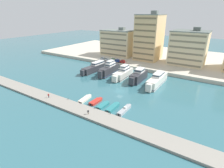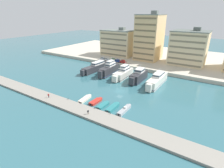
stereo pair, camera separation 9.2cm
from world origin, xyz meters
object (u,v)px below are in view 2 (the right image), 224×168
at_px(yacht_ivory_mid_left, 123,73).
at_px(car_white_left, 107,59).
at_px(motorboat_grey_center, 124,110).
at_px(pedestrian_mid_deck, 88,112).
at_px(motorboat_cream_far_left, 85,99).
at_px(motorboat_teal_center_left, 113,108).
at_px(car_red_center, 123,61).
at_px(car_green_mid_left, 113,60).
at_px(yacht_charcoal_far_left, 96,67).
at_px(motorboat_teal_mid_left, 103,105).
at_px(yacht_charcoal_left, 109,69).
at_px(pedestrian_near_edge, 48,95).
at_px(yacht_charcoal_center_left, 138,76).
at_px(car_silver_far_left, 103,58).
at_px(car_blue_center_left, 117,61).
at_px(yacht_ivory_center, 157,80).
at_px(motorboat_red_left, 96,101).

bearing_deg(yacht_ivory_mid_left, car_white_left, 141.02).
bearing_deg(motorboat_grey_center, pedestrian_mid_deck, -133.61).
height_order(motorboat_cream_far_left, motorboat_grey_center, motorboat_grey_center).
height_order(motorboat_teal_center_left, car_red_center, car_red_center).
bearing_deg(car_green_mid_left, motorboat_teal_center_left, -57.92).
xyz_separation_m(yacht_charcoal_far_left, car_white_left, (-3.10, 15.63, 0.75)).
relative_size(motorboat_teal_mid_left, motorboat_teal_center_left, 0.85).
bearing_deg(motorboat_teal_center_left, yacht_charcoal_far_left, 134.73).
distance_m(yacht_charcoal_left, pedestrian_near_edge, 36.30).
xyz_separation_m(yacht_charcoal_center_left, motorboat_teal_mid_left, (0.02, -29.21, -2.03)).
bearing_deg(car_white_left, yacht_ivory_mid_left, -38.98).
distance_m(car_silver_far_left, car_blue_center_left, 10.61).
relative_size(yacht_charcoal_left, motorboat_teal_mid_left, 2.85).
distance_m(car_silver_far_left, car_green_mid_left, 7.32).
xyz_separation_m(motorboat_grey_center, car_white_left, (-37.47, 45.48, 2.24)).
xyz_separation_m(yacht_charcoal_far_left, car_green_mid_left, (0.76, 16.53, 0.75)).
bearing_deg(motorboat_grey_center, yacht_charcoal_left, 131.05).
distance_m(yacht_charcoal_left, car_green_mid_left, 19.91).
height_order(motorboat_cream_far_left, pedestrian_mid_deck, pedestrian_mid_deck).
xyz_separation_m(motorboat_grey_center, car_red_center, (-26.57, 46.23, 2.24)).
xyz_separation_m(car_silver_far_left, car_blue_center_left, (10.61, 0.21, 0.00)).
relative_size(yacht_ivory_center, car_silver_far_left, 4.89).
height_order(motorboat_cream_far_left, car_silver_far_left, car_silver_far_left).
height_order(yacht_charcoal_far_left, car_red_center, yacht_charcoal_far_left).
xyz_separation_m(motorboat_teal_center_left, car_red_center, (-22.50, 46.98, 2.23)).
distance_m(motorboat_red_left, car_white_left, 52.49).
height_order(car_green_mid_left, pedestrian_near_edge, car_green_mid_left).
relative_size(yacht_ivory_mid_left, motorboat_red_left, 2.76).
distance_m(car_blue_center_left, pedestrian_mid_deck, 58.96).
distance_m(yacht_ivory_center, motorboat_cream_far_left, 33.68).
distance_m(motorboat_grey_center, pedestrian_near_edge, 29.20).
bearing_deg(yacht_charcoal_left, car_blue_center_left, 107.36).
relative_size(yacht_ivory_mid_left, car_white_left, 4.15).
distance_m(motorboat_grey_center, car_green_mid_left, 57.33).
bearing_deg(pedestrian_near_edge, car_red_center, 88.31).
xyz_separation_m(car_green_mid_left, pedestrian_mid_deck, (25.40, -55.01, -1.15)).
bearing_deg(car_white_left, yacht_ivory_center, -24.47).
distance_m(yacht_ivory_mid_left, motorboat_red_left, 29.05).
xyz_separation_m(yacht_ivory_mid_left, car_white_left, (-21.09, 17.07, 0.53)).
xyz_separation_m(motorboat_grey_center, car_green_mid_left, (-33.62, 46.38, 2.24)).
xyz_separation_m(yacht_charcoal_center_left, motorboat_red_left, (-3.83, -28.29, -2.00)).
distance_m(motorboat_teal_center_left, car_blue_center_left, 53.68).
distance_m(car_white_left, car_red_center, 10.93).
bearing_deg(yacht_charcoal_left, yacht_charcoal_far_left, 172.05).
bearing_deg(car_green_mid_left, motorboat_cream_far_left, -69.86).
bearing_deg(car_blue_center_left, car_silver_far_left, -178.87).
xyz_separation_m(motorboat_teal_mid_left, pedestrian_near_edge, (-20.27, -6.50, 1.29)).
xyz_separation_m(motorboat_teal_mid_left, car_silver_far_left, (-33.03, 46.94, 2.37)).
relative_size(motorboat_grey_center, pedestrian_near_edge, 4.70).
bearing_deg(pedestrian_near_edge, yacht_charcoal_center_left, 60.43).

